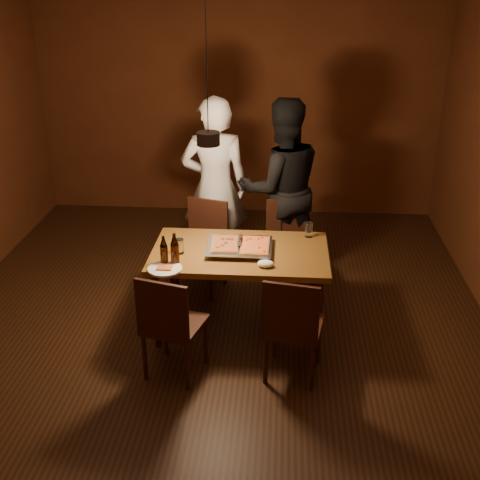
# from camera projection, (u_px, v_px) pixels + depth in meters

# --- Properties ---
(room_shell) EXTENTS (6.00, 6.00, 6.00)m
(room_shell) POSITION_uv_depth(u_px,v_px,m) (209.00, 182.00, 4.76)
(room_shell) COLOR #3C2010
(room_shell) RESTS_ON ground
(dining_table) EXTENTS (1.50, 0.90, 0.75)m
(dining_table) POSITION_uv_depth(u_px,v_px,m) (240.00, 258.00, 5.15)
(dining_table) COLOR brown
(dining_table) RESTS_ON floor
(chair_far_left) EXTENTS (0.52, 0.52, 0.49)m
(chair_far_left) POSITION_uv_depth(u_px,v_px,m) (204.00, 237.00, 5.91)
(chair_far_left) COLOR #38190F
(chair_far_left) RESTS_ON floor
(chair_far_right) EXTENTS (0.51, 0.51, 0.49)m
(chair_far_right) POSITION_uv_depth(u_px,v_px,m) (289.00, 236.00, 5.93)
(chair_far_right) COLOR #38190F
(chair_far_right) RESTS_ON floor
(chair_near_left) EXTENTS (0.52, 0.52, 0.49)m
(chair_near_left) POSITION_uv_depth(u_px,v_px,m) (169.00, 318.00, 4.53)
(chair_near_left) COLOR #38190F
(chair_near_left) RESTS_ON floor
(chair_near_right) EXTENTS (0.49, 0.49, 0.49)m
(chair_near_right) POSITION_uv_depth(u_px,v_px,m) (292.00, 320.00, 4.50)
(chair_near_right) COLOR #38190F
(chair_near_right) RESTS_ON floor
(pizza_tray) EXTENTS (0.59, 0.50, 0.05)m
(pizza_tray) POSITION_uv_depth(u_px,v_px,m) (239.00, 248.00, 5.12)
(pizza_tray) COLOR silver
(pizza_tray) RESTS_ON dining_table
(pizza_meat) EXTENTS (0.25, 0.37, 0.02)m
(pizza_meat) POSITION_uv_depth(u_px,v_px,m) (225.00, 244.00, 5.11)
(pizza_meat) COLOR maroon
(pizza_meat) RESTS_ON pizza_tray
(pizza_cheese) EXTENTS (0.24, 0.38, 0.02)m
(pizza_cheese) POSITION_uv_depth(u_px,v_px,m) (255.00, 245.00, 5.09)
(pizza_cheese) COLOR gold
(pizza_cheese) RESTS_ON pizza_tray
(spatula) EXTENTS (0.10, 0.24, 0.04)m
(spatula) POSITION_uv_depth(u_px,v_px,m) (240.00, 243.00, 5.11)
(spatula) COLOR silver
(spatula) RESTS_ON pizza_tray
(beer_bottle_a) EXTENTS (0.06, 0.06, 0.24)m
(beer_bottle_a) POSITION_uv_depth(u_px,v_px,m) (164.00, 250.00, 4.85)
(beer_bottle_a) COLOR black
(beer_bottle_a) RESTS_ON dining_table
(beer_bottle_b) EXTENTS (0.07, 0.07, 0.27)m
(beer_bottle_b) POSITION_uv_depth(u_px,v_px,m) (175.00, 249.00, 4.84)
(beer_bottle_b) COLOR black
(beer_bottle_b) RESTS_ON dining_table
(water_glass_left) EXTENTS (0.08, 0.08, 0.13)m
(water_glass_left) POSITION_uv_depth(u_px,v_px,m) (179.00, 246.00, 5.05)
(water_glass_left) COLOR silver
(water_glass_left) RESTS_ON dining_table
(water_glass_right) EXTENTS (0.07, 0.07, 0.14)m
(water_glass_right) POSITION_uv_depth(u_px,v_px,m) (309.00, 230.00, 5.36)
(water_glass_right) COLOR silver
(water_glass_right) RESTS_ON dining_table
(plate_slice) EXTENTS (0.28, 0.28, 0.03)m
(plate_slice) POSITION_uv_depth(u_px,v_px,m) (165.00, 269.00, 4.79)
(plate_slice) COLOR white
(plate_slice) RESTS_ON dining_table
(napkin) EXTENTS (0.13, 0.10, 0.06)m
(napkin) POSITION_uv_depth(u_px,v_px,m) (266.00, 264.00, 4.83)
(napkin) COLOR white
(napkin) RESTS_ON dining_table
(diner_white) EXTENTS (0.72, 0.52, 1.85)m
(diner_white) POSITION_uv_depth(u_px,v_px,m) (215.00, 187.00, 6.08)
(diner_white) COLOR white
(diner_white) RESTS_ON floor
(diner_dark) EXTENTS (1.05, 0.92, 1.84)m
(diner_dark) POSITION_uv_depth(u_px,v_px,m) (281.00, 188.00, 6.08)
(diner_dark) COLOR black
(diner_dark) RESTS_ON floor
(pendant_lamp) EXTENTS (0.18, 0.18, 1.10)m
(pendant_lamp) POSITION_uv_depth(u_px,v_px,m) (208.00, 137.00, 4.62)
(pendant_lamp) COLOR black
(pendant_lamp) RESTS_ON ceiling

